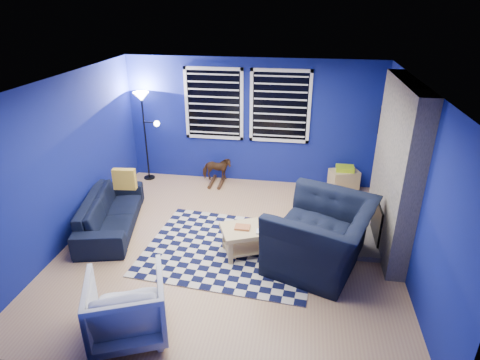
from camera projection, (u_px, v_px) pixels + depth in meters
The scene contains 18 objects.
floor at pixel (230, 246), 6.21m from camera, with size 5.00×5.00×0.00m, color tan.
ceiling at pixel (228, 83), 5.18m from camera, with size 5.00×5.00×0.00m, color white.
wall_back at pixel (252, 122), 7.94m from camera, with size 5.00×5.00×0.00m, color navy.
wall_left at pixel (66, 161), 6.05m from camera, with size 5.00×5.00×0.00m, color navy.
wall_right at pixel (413, 183), 5.34m from camera, with size 5.00×5.00×0.00m, color navy.
fireplace at pixel (394, 172), 5.83m from camera, with size 0.65×2.00×2.50m.
window_left at pixel (214, 104), 7.87m from camera, with size 1.17×0.06×1.42m.
window_right at pixel (280, 107), 7.68m from camera, with size 1.17×0.06×1.42m.
tv at pixel (385, 128), 7.08m from camera, with size 0.07×1.00×0.58m.
rug at pixel (230, 249), 6.11m from camera, with size 2.50×2.00×0.02m, color black.
sofa at pixel (111, 212), 6.59m from camera, with size 0.76×1.96×0.57m, color black.
armchair_big at pixel (321, 235), 5.60m from camera, with size 1.28×1.46×0.95m, color black.
armchair_bent at pixel (127, 306), 4.44m from camera, with size 0.83×0.85×0.77m, color gray.
rocking_horse at pixel (217, 169), 8.17m from camera, with size 0.59×0.27×0.50m, color #4D2D18.
coffee_table at pixel (253, 234), 5.91m from camera, with size 1.05×0.85×0.46m.
cabinet at pixel (344, 180), 7.87m from camera, with size 0.62×0.51×0.53m.
floor_lamp at pixel (143, 109), 7.91m from camera, with size 0.50×0.31×1.83m.
throw_pillow at pixel (125, 179), 6.67m from camera, with size 0.38×0.11×0.36m, color gold.
Camera 1 is at (0.98, -5.14, 3.50)m, focal length 30.00 mm.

